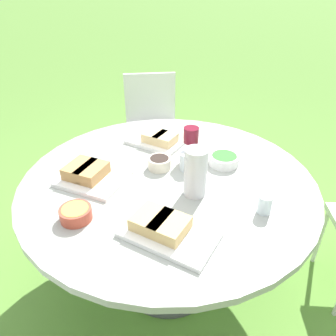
# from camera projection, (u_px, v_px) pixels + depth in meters

# --- Properties ---
(ground_plane) EXTENTS (40.00, 40.00, 0.00)m
(ground_plane) POSITION_uv_depth(u_px,v_px,m) (168.00, 277.00, 2.06)
(ground_plane) COLOR #5B8C38
(dining_table) EXTENTS (1.47, 1.47, 0.75)m
(dining_table) POSITION_uv_depth(u_px,v_px,m) (168.00, 194.00, 1.71)
(dining_table) COLOR #4C4C51
(dining_table) RESTS_ON ground_plane
(chair_far_back) EXTENTS (0.57, 0.56, 0.89)m
(chair_far_back) POSITION_uv_depth(u_px,v_px,m) (151.00, 119.00, 2.84)
(chair_far_back) COLOR silver
(chair_far_back) RESTS_ON ground_plane
(water_pitcher) EXTENTS (0.11, 0.11, 0.24)m
(water_pitcher) POSITION_uv_depth(u_px,v_px,m) (195.00, 172.00, 1.48)
(water_pitcher) COLOR silver
(water_pitcher) RESTS_ON dining_table
(wine_glass) EXTENTS (0.08, 0.08, 0.19)m
(wine_glass) POSITION_uv_depth(u_px,v_px,m) (191.00, 136.00, 1.75)
(wine_glass) COLOR silver
(wine_glass) RESTS_ON dining_table
(platter_bread_main) EXTENTS (0.39, 0.44, 0.07)m
(platter_bread_main) POSITION_uv_depth(u_px,v_px,m) (165.00, 228.00, 1.30)
(platter_bread_main) COLOR white
(platter_bread_main) RESTS_ON dining_table
(platter_charcuterie) EXTENTS (0.33, 0.38, 0.07)m
(platter_charcuterie) POSITION_uv_depth(u_px,v_px,m) (158.00, 139.00, 1.95)
(platter_charcuterie) COLOR white
(platter_charcuterie) RESTS_ON dining_table
(platter_sandwich_side) EXTENTS (0.40, 0.41, 0.08)m
(platter_sandwich_side) POSITION_uv_depth(u_px,v_px,m) (89.00, 174.00, 1.63)
(platter_sandwich_side) COLOR white
(platter_sandwich_side) RESTS_ON dining_table
(bowl_fries) EXTENTS (0.14, 0.14, 0.06)m
(bowl_fries) POSITION_uv_depth(u_px,v_px,m) (76.00, 213.00, 1.38)
(bowl_fries) COLOR #B74733
(bowl_fries) RESTS_ON dining_table
(bowl_salad) EXTENTS (0.16, 0.16, 0.05)m
(bowl_salad) POSITION_uv_depth(u_px,v_px,m) (224.00, 159.00, 1.76)
(bowl_salad) COLOR white
(bowl_salad) RESTS_ON dining_table
(bowl_olives) EXTENTS (0.12, 0.12, 0.06)m
(bowl_olives) POSITION_uv_depth(u_px,v_px,m) (159.00, 162.00, 1.72)
(bowl_olives) COLOR beige
(bowl_olives) RESTS_ON dining_table
(cup_water_near) EXTENTS (0.08, 0.08, 0.10)m
(cup_water_near) POSITION_uv_depth(u_px,v_px,m) (187.00, 162.00, 1.70)
(cup_water_near) COLOR silver
(cup_water_near) RESTS_ON dining_table
(cup_water_far) EXTENTS (0.06, 0.06, 0.08)m
(cup_water_far) POSITION_uv_depth(u_px,v_px,m) (265.00, 204.00, 1.41)
(cup_water_far) COLOR silver
(cup_water_far) RESTS_ON dining_table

